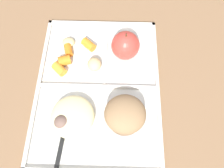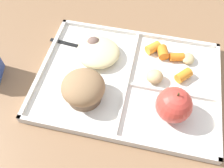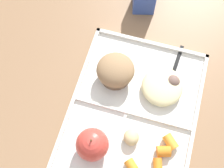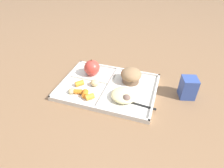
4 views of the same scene
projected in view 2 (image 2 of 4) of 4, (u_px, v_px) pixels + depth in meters
ground at (128, 82)px, 0.55m from camera, size 6.00×6.00×0.00m
lunch_tray at (128, 81)px, 0.55m from camera, size 0.40×0.29×0.02m
green_apple at (174, 105)px, 0.47m from camera, size 0.07×0.07×0.08m
bran_muffin at (83, 89)px, 0.49m from camera, size 0.09×0.09×0.06m
carrot_slice_large at (153, 48)px, 0.58m from camera, size 0.04×0.04×0.02m
carrot_slice_back at (177, 57)px, 0.57m from camera, size 0.03×0.03×0.02m
carrot_slice_edge at (163, 52)px, 0.57m from camera, size 0.03×0.04×0.02m
carrot_slice_center at (184, 75)px, 0.54m from camera, size 0.04×0.04×0.02m
potato_chunk_corner at (155, 76)px, 0.53m from camera, size 0.04×0.04×0.03m
potato_chunk_golden at (188, 58)px, 0.57m from camera, size 0.03×0.03×0.02m
egg_noodle_pile at (98, 52)px, 0.57m from camera, size 0.10×0.10×0.03m
meatball_center at (96, 51)px, 0.57m from camera, size 0.03×0.03×0.03m
meatball_back at (94, 44)px, 0.58m from camera, size 0.03×0.03×0.03m
plastic_fork at (84, 48)px, 0.60m from camera, size 0.16×0.03×0.00m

